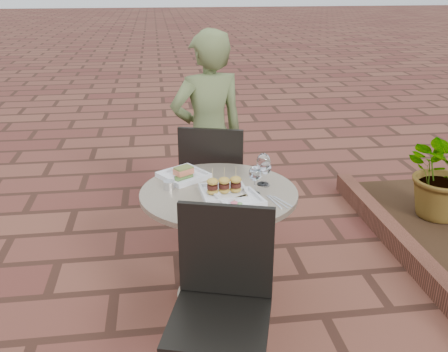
{
  "coord_description": "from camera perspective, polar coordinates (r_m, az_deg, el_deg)",
  "views": [
    {
      "loc": [
        -0.08,
        -2.32,
        1.88
      ],
      "look_at": [
        0.27,
        0.26,
        0.82
      ],
      "focal_mm": 40.0,
      "sensor_mm": 36.0,
      "label": 1
    }
  ],
  "objects": [
    {
      "name": "planter_curb",
      "position": [
        3.6,
        21.81,
        -9.75
      ],
      "size": [
        0.12,
        3.0,
        0.15
      ],
      "primitive_type": "cube",
      "color": "brown",
      "rests_on": "ground"
    },
    {
      "name": "wine_glass_mid",
      "position": [
        2.89,
        4.53,
        1.54
      ],
      "size": [
        0.08,
        0.08,
        0.19
      ],
      "color": "white",
      "rests_on": "cafe_table"
    },
    {
      "name": "wine_glass_far",
      "position": [
        2.89,
        4.79,
        0.85
      ],
      "size": [
        0.06,
        0.06,
        0.15
      ],
      "color": "white",
      "rests_on": "cafe_table"
    },
    {
      "name": "wine_glass_right",
      "position": [
        2.76,
        3.58,
        0.19
      ],
      "size": [
        0.07,
        0.07,
        0.17
      ],
      "color": "white",
      "rests_on": "cafe_table"
    },
    {
      "name": "plate_tuna",
      "position": [
        2.71,
        1.77,
        -2.64
      ],
      "size": [
        0.28,
        0.28,
        0.03
      ],
      "rotation": [
        0.0,
        0.0,
        0.26
      ],
      "color": "silver",
      "rests_on": "cafe_table"
    },
    {
      "name": "cutlery_set",
      "position": [
        2.72,
        6.26,
        -2.95
      ],
      "size": [
        0.15,
        0.21,
        0.0
      ],
      "primitive_type": null,
      "rotation": [
        0.0,
        0.0,
        0.36
      ],
      "color": "silver",
      "rests_on": "cafe_table"
    },
    {
      "name": "plate_salmon",
      "position": [
        3.03,
        -4.63,
        0.16
      ],
      "size": [
        0.35,
        0.35,
        0.07
      ],
      "rotation": [
        0.0,
        0.0,
        0.57
      ],
      "color": "silver",
      "rests_on": "cafe_table"
    },
    {
      "name": "diner",
      "position": [
        3.67,
        -1.81,
        4.52
      ],
      "size": [
        0.64,
        0.5,
        1.54
      ],
      "primitive_type": "imported",
      "rotation": [
        0.0,
        0.0,
        3.4
      ],
      "color": "#536035",
      "rests_on": "ground"
    },
    {
      "name": "ground",
      "position": [
        2.98,
        -4.58,
        -16.97
      ],
      "size": [
        60.0,
        60.0,
        0.0
      ],
      "primitive_type": "plane",
      "color": "brown",
      "rests_on": "ground"
    },
    {
      "name": "cafe_table",
      "position": [
        2.95,
        -0.58,
        -6.09
      ],
      "size": [
        0.9,
        0.9,
        0.73
      ],
      "color": "gray",
      "rests_on": "ground"
    },
    {
      "name": "potted_plant_a",
      "position": [
        4.29,
        24.17,
        0.54
      ],
      "size": [
        0.77,
        0.7,
        0.77
      ],
      "primitive_type": "imported",
      "rotation": [
        0.0,
        0.0,
        -0.15
      ],
      "color": "#33662D",
      "rests_on": "mulch_bed"
    },
    {
      "name": "plate_sliders",
      "position": [
        2.78,
        0.02,
        -1.49
      ],
      "size": [
        0.27,
        0.27,
        0.16
      ],
      "rotation": [
        0.0,
        0.0,
        0.07
      ],
      "color": "silver",
      "rests_on": "cafe_table"
    },
    {
      "name": "chair_near",
      "position": [
        2.31,
        -0.19,
        -13.02
      ],
      "size": [
        0.55,
        0.55,
        0.93
      ],
      "rotation": [
        0.0,
        0.0,
        -0.29
      ],
      "color": "black",
      "rests_on": "ground"
    },
    {
      "name": "steel_ramekin",
      "position": [
        2.88,
        -6.29,
        -1.03
      ],
      "size": [
        0.09,
        0.09,
        0.05
      ],
      "primitive_type": "cylinder",
      "rotation": [
        0.0,
        0.0,
        0.43
      ],
      "color": "silver",
      "rests_on": "cafe_table"
    },
    {
      "name": "chair_far",
      "position": [
        3.53,
        -1.2,
        -0.01
      ],
      "size": [
        0.55,
        0.55,
        0.93
      ],
      "rotation": [
        0.0,
        0.0,
        2.85
      ],
      "color": "black",
      "rests_on": "ground"
    }
  ]
}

